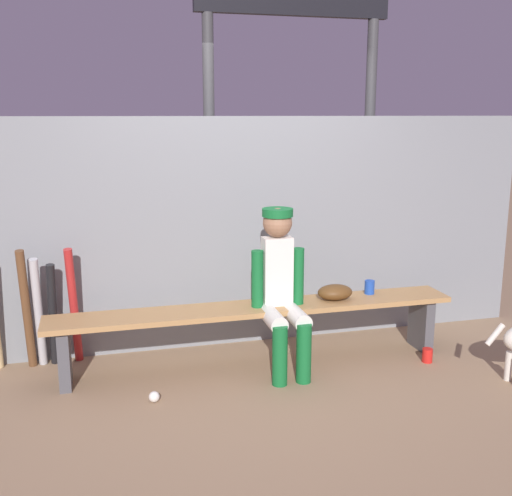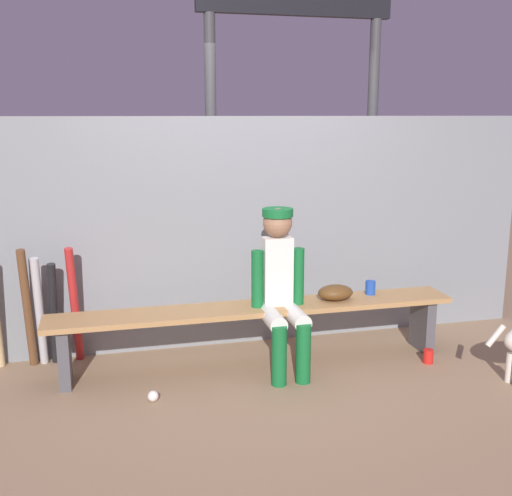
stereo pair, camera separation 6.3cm
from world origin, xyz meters
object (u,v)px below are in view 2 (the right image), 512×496
(bat_aluminum_red, at_px, (75,305))
(dugout_bench, at_px, (256,318))
(player_seated, at_px, (281,285))
(bat_wood_dark, at_px, (28,309))
(cup_on_bench, at_px, (370,288))
(scoreboard, at_px, (301,12))
(baseball_glove, at_px, (335,293))
(bat_aluminum_black, at_px, (54,314))
(cup_on_ground, at_px, (428,356))
(baseball, at_px, (153,396))
(bat_aluminum_silver, at_px, (40,312))

(bat_aluminum_red, bearing_deg, dugout_bench, -16.20)
(player_seated, bearing_deg, bat_wood_dark, 165.56)
(bat_wood_dark, bearing_deg, cup_on_bench, -6.10)
(player_seated, height_order, scoreboard, scoreboard)
(baseball_glove, height_order, cup_on_bench, baseball_glove)
(bat_aluminum_black, relative_size, bat_wood_dark, 0.86)
(cup_on_bench, distance_m, scoreboard, 2.52)
(bat_wood_dark, bearing_deg, scoreboard, 18.88)
(dugout_bench, bearing_deg, bat_aluminum_black, 165.18)
(bat_aluminum_black, height_order, cup_on_bench, bat_aluminum_black)
(player_seated, bearing_deg, cup_on_ground, -8.42)
(player_seated, height_order, bat_aluminum_black, player_seated)
(bat_aluminum_black, bearing_deg, baseball, -50.69)
(dugout_bench, height_order, cup_on_ground, dugout_bench)
(bat_aluminum_silver, bearing_deg, scoreboard, 19.30)
(player_seated, relative_size, scoreboard, 0.31)
(cup_on_bench, bearing_deg, player_seated, -166.65)
(cup_on_ground, bearing_deg, bat_aluminum_red, 165.82)
(bat_aluminum_red, relative_size, cup_on_ground, 8.51)
(player_seated, distance_m, bat_aluminum_red, 1.60)
(bat_aluminum_red, bearing_deg, bat_aluminum_black, 177.61)
(cup_on_bench, bearing_deg, bat_wood_dark, 173.90)
(baseball, distance_m, scoreboard, 3.53)
(bat_aluminum_red, bearing_deg, player_seated, -18.40)
(bat_aluminum_red, relative_size, bat_aluminum_silver, 1.06)
(bat_aluminum_black, xyz_separation_m, bat_wood_dark, (-0.18, -0.03, 0.06))
(dugout_bench, relative_size, player_seated, 2.55)
(baseball, xyz_separation_m, cup_on_ground, (2.14, 0.14, 0.02))
(bat_aluminum_black, relative_size, baseball, 11.02)
(baseball_glove, relative_size, cup_on_bench, 2.55)
(bat_aluminum_red, xyz_separation_m, cup_on_ground, (2.65, -0.67, -0.41))
(dugout_bench, height_order, bat_aluminum_black, bat_aluminum_black)
(bat_wood_dark, relative_size, baseball, 12.81)
(baseball_glove, xyz_separation_m, cup_on_ground, (0.67, -0.28, -0.48))
(bat_aluminum_silver, xyz_separation_m, cup_on_ground, (2.91, -0.65, -0.38))
(bat_wood_dark, bearing_deg, baseball, -42.69)
(bat_aluminum_black, relative_size, bat_aluminum_silver, 0.93)
(bat_aluminum_black, relative_size, scoreboard, 0.20)
(bat_aluminum_silver, height_order, baseball, bat_aluminum_silver)
(player_seated, relative_size, bat_aluminum_silver, 1.39)
(player_seated, bearing_deg, cup_on_bench, 13.35)
(bat_aluminum_red, relative_size, bat_wood_dark, 0.99)
(dugout_bench, distance_m, bat_aluminum_silver, 1.64)
(bat_aluminum_red, relative_size, scoreboard, 0.23)
(cup_on_ground, bearing_deg, cup_on_bench, 133.63)
(bat_wood_dark, relative_size, cup_on_ground, 8.62)
(bat_aluminum_black, distance_m, bat_wood_dark, 0.20)
(baseball_glove, distance_m, bat_aluminum_black, 2.17)
(dugout_bench, height_order, scoreboard, scoreboard)
(player_seated, distance_m, cup_on_bench, 0.84)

